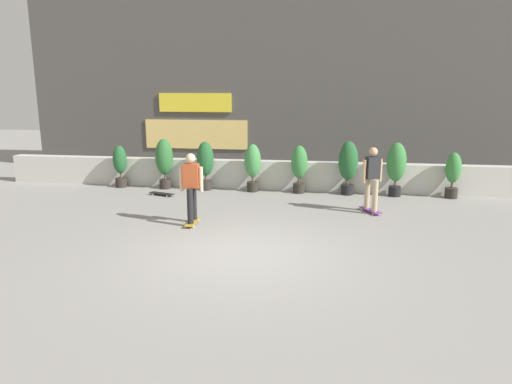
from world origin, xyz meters
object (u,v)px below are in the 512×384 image
object	(u,v)px
skater_mid_plaza	(191,186)
skater_by_wall_left	(372,177)
potted_plant_3	(253,164)
potted_plant_0	(120,164)
potted_plant_7	(453,173)
potted_plant_6	(396,165)
potted_plant_1	(164,160)
skateboard_near_camera	(162,194)
potted_plant_2	(205,162)
potted_plant_4	(299,166)
potted_plant_5	(348,163)

from	to	relation	value
skater_mid_plaza	skater_by_wall_left	size ratio (longest dim) A/B	1.00
potted_plant_3	skater_by_wall_left	distance (m)	3.97
potted_plant_0	potted_plant_7	size ratio (longest dim) A/B	1.01
potted_plant_3	potted_plant_6	xyz separation A→B (m)	(4.29, 0.00, 0.08)
potted_plant_1	potted_plant_7	world-z (taller)	potted_plant_1
potted_plant_0	potted_plant_6	bearing A→B (deg)	0.00
potted_plant_3	skateboard_near_camera	world-z (taller)	potted_plant_3
skateboard_near_camera	potted_plant_3	bearing A→B (deg)	20.87
potted_plant_0	skater_mid_plaza	size ratio (longest dim) A/B	0.79
potted_plant_2	potted_plant_4	bearing A→B (deg)	0.00
potted_plant_1	potted_plant_7	bearing A→B (deg)	0.00
potted_plant_6	potted_plant_7	xyz separation A→B (m)	(1.61, 0.00, -0.19)
potted_plant_2	skater_mid_plaza	bearing A→B (deg)	-80.11
potted_plant_4	potted_plant_5	size ratio (longest dim) A/B	0.90
potted_plant_7	skater_by_wall_left	size ratio (longest dim) A/B	0.79
skateboard_near_camera	potted_plant_0	bearing A→B (deg)	150.13
potted_plant_2	skater_by_wall_left	xyz separation A→B (m)	(4.91, -2.03, 0.05)
potted_plant_2	potted_plant_0	bearing A→B (deg)	-180.00
potted_plant_2	potted_plant_5	bearing A→B (deg)	-0.00
potted_plant_2	skater_mid_plaza	world-z (taller)	skater_mid_plaza
skater_by_wall_left	potted_plant_5	bearing A→B (deg)	104.47
potted_plant_0	potted_plant_3	bearing A→B (deg)	0.00
potted_plant_3	skateboard_near_camera	distance (m)	2.90
potted_plant_3	potted_plant_5	world-z (taller)	potted_plant_5
potted_plant_6	potted_plant_5	bearing A→B (deg)	180.00
potted_plant_3	skater_mid_plaza	distance (m)	3.87
potted_plant_5	skater_by_wall_left	size ratio (longest dim) A/B	0.95
potted_plant_2	skateboard_near_camera	world-z (taller)	potted_plant_2
potted_plant_3	skater_mid_plaza	bearing A→B (deg)	-102.52
potted_plant_2	skateboard_near_camera	distance (m)	1.70
potted_plant_4	potted_plant_5	xyz separation A→B (m)	(1.46, -0.00, 0.11)
potted_plant_1	skateboard_near_camera	bearing A→B (deg)	-76.68
potted_plant_1	potted_plant_3	xyz separation A→B (m)	(2.84, 0.00, -0.07)
potted_plant_1	potted_plant_3	distance (m)	2.84
potted_plant_7	potted_plant_5	bearing A→B (deg)	-180.00
potted_plant_3	potted_plant_7	bearing A→B (deg)	0.00
potted_plant_5	potted_plant_6	world-z (taller)	potted_plant_5
potted_plant_4	potted_plant_6	distance (m)	2.85
potted_plant_1	potted_plant_2	distance (m)	1.34
potted_plant_5	skater_mid_plaza	size ratio (longest dim) A/B	0.95
skater_by_wall_left	potted_plant_3	bearing A→B (deg)	149.30
potted_plant_1	skater_mid_plaza	bearing A→B (deg)	-62.16
potted_plant_4	potted_plant_6	xyz separation A→B (m)	(2.85, -0.00, 0.10)
potted_plant_5	potted_plant_6	size ratio (longest dim) A/B	1.01
potted_plant_1	potted_plant_6	bearing A→B (deg)	0.00
potted_plant_2	potted_plant_6	size ratio (longest dim) A/B	0.95
skater_mid_plaza	potted_plant_1	bearing A→B (deg)	117.84
potted_plant_6	skater_by_wall_left	distance (m)	2.21
potted_plant_1	skater_by_wall_left	world-z (taller)	skater_by_wall_left
potted_plant_2	potted_plant_7	bearing A→B (deg)	0.00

